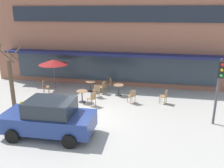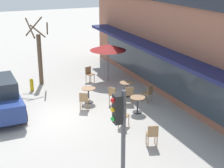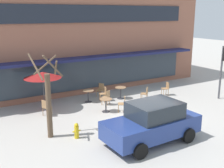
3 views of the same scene
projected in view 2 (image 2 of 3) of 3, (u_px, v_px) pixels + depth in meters
name	position (u px, v px, depth m)	size (l,w,h in m)	color
ground_plane	(51.00, 118.00, 15.36)	(80.00, 80.00, 0.00)	#ADA8A0
cafe_table_near_wall	(138.00, 102.00, 15.78)	(0.70, 0.70, 0.76)	#333338
cafe_table_streetside	(89.00, 93.00, 16.95)	(0.70, 0.70, 0.76)	#333338
cafe_table_by_tree	(126.00, 87.00, 17.77)	(0.70, 0.70, 0.76)	#333338
patio_umbrella_green_folded	(108.00, 47.00, 19.72)	(2.10, 2.10, 2.20)	#4C4C51
cafe_chair_0	(113.00, 94.00, 16.75)	(0.56, 0.56, 0.89)	#9E754C
cafe_chair_1	(148.00, 93.00, 16.94)	(0.54, 0.54, 0.89)	#9E754C
cafe_chair_2	(123.00, 115.00, 14.40)	(0.56, 0.56, 0.89)	#9E754C
cafe_chair_3	(84.00, 100.00, 16.06)	(0.55, 0.55, 0.89)	#9E754C
cafe_chair_4	(89.00, 73.00, 20.03)	(0.50, 0.50, 0.89)	#9E754C
cafe_chair_5	(152.00, 134.00, 12.79)	(0.50, 0.50, 0.89)	#9E754C
cafe_chair_6	(129.00, 93.00, 16.83)	(0.50, 0.50, 0.89)	#9E754C
street_tree	(40.00, 55.00, 19.25)	(1.29, 1.29, 3.79)	brown
traffic_light_pole	(120.00, 130.00, 9.19)	(0.26, 0.44, 3.40)	#47474C
fire_hydrant	(32.00, 85.00, 18.61)	(0.36, 0.20, 0.71)	gold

